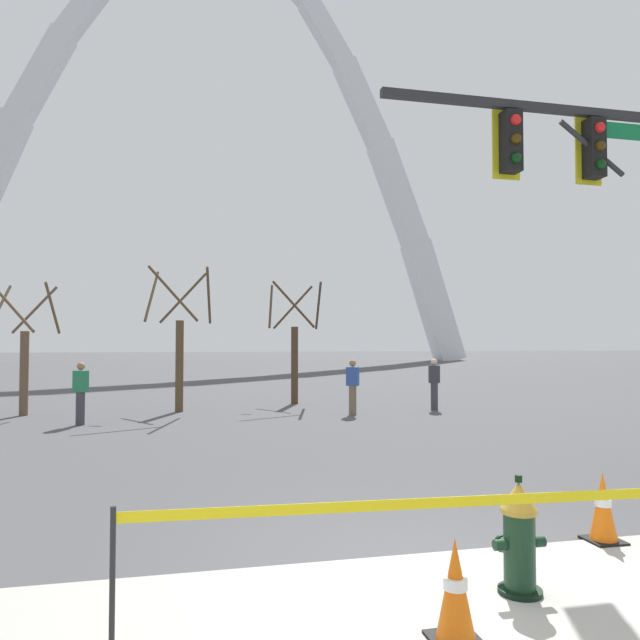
{
  "coord_description": "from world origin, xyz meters",
  "views": [
    {
      "loc": [
        -2.09,
        -5.23,
        2.11
      ],
      "look_at": [
        0.19,
        5.0,
        2.5
      ],
      "focal_mm": 33.09,
      "sensor_mm": 36.0,
      "label": 1
    }
  ],
  "objects": [
    {
      "name": "pedestrian_walking_right",
      "position": [
        2.56,
        11.28,
        0.82
      ],
      "size": [
        0.39,
        0.37,
        1.59
      ],
      "color": "brown",
      "rests_on": "ground"
    },
    {
      "name": "tree_far_left",
      "position": [
        -6.71,
        13.18,
        1.69
      ],
      "size": [
        1.76,
        1.77,
        3.8
      ],
      "color": "brown",
      "rests_on": "ground"
    },
    {
      "name": "caution_tape_barrier",
      "position": [
        0.2,
        -1.04,
        0.67
      ],
      "size": [
        5.63,
        0.35,
        0.97
      ],
      "color": "#232326",
      "rests_on": "ground"
    },
    {
      "name": "ground_plane",
      "position": [
        0.0,
        0.0,
        0.0
      ],
      "size": [
        240.0,
        240.0,
        0.0
      ],
      "primitive_type": "plane",
      "color": "#474749"
    },
    {
      "name": "pedestrian_standing_center",
      "position": [
        -4.77,
        10.75,
        0.82
      ],
      "size": [
        0.39,
        0.32,
        1.59
      ],
      "color": "#38383D",
      "rests_on": "ground"
    },
    {
      "name": "tree_left_mid",
      "position": [
        -2.37,
        13.15,
        1.93
      ],
      "size": [
        2.0,
        2.01,
        4.34
      ],
      "color": "brown",
      "rests_on": "ground"
    },
    {
      "name": "traffic_cone_by_hydrant",
      "position": [
        -0.25,
        -1.33,
        0.36
      ],
      "size": [
        0.36,
        0.36,
        0.73
      ],
      "color": "black",
      "rests_on": "ground"
    },
    {
      "name": "tree_center_left",
      "position": [
        1.44,
        14.61,
        1.83
      ],
      "size": [
        1.9,
        1.92,
        4.13
      ],
      "color": "#473323",
      "rests_on": "ground"
    },
    {
      "name": "traffic_cone_mid_sidewalk",
      "position": [
        2.2,
        0.26,
        0.36
      ],
      "size": [
        0.36,
        0.36,
        0.73
      ],
      "color": "black",
      "rests_on": "ground"
    },
    {
      "name": "traffic_signal_gantry",
      "position": [
        4.17,
        2.5,
        4.07
      ],
      "size": [
        5.02,
        0.44,
        6.0
      ],
      "color": "#232326",
      "rests_on": "ground"
    },
    {
      "name": "fire_hydrant",
      "position": [
        0.63,
        -0.7,
        0.47
      ],
      "size": [
        0.46,
        0.48,
        0.99
      ],
      "color": "black",
      "rests_on": "ground"
    },
    {
      "name": "monument_arch",
      "position": [
        -0.0,
        57.29,
        20.92
      ],
      "size": [
        56.89,
        2.76,
        47.53
      ],
      "color": "silver",
      "rests_on": "ground"
    },
    {
      "name": "pedestrian_walking_left",
      "position": [
        5.36,
        11.9,
        0.82
      ],
      "size": [
        0.39,
        0.3,
        1.59
      ],
      "color": "#38383D",
      "rests_on": "ground"
    }
  ]
}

